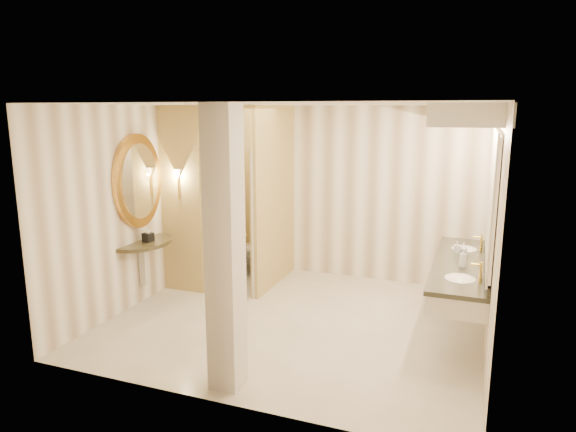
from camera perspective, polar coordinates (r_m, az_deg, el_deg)
name	(u,v)px	position (r m, az deg, el deg)	size (l,w,h in m)	color
floor	(295,321)	(6.67, 0.84, -11.54)	(4.50, 4.50, 0.00)	beige
ceiling	(296,104)	(6.13, 0.91, 12.32)	(4.50, 4.50, 0.00)	white
wall_back	(339,193)	(8.14, 5.65, 2.59)	(4.50, 0.02, 2.70)	white
wall_front	(218,262)	(4.49, -7.84, -5.06)	(4.50, 0.02, 2.70)	white
wall_left	(142,205)	(7.32, -15.94, 1.16)	(0.02, 4.00, 2.70)	white
wall_right	(493,232)	(5.91, 21.86, -1.70)	(0.02, 4.00, 2.70)	white
toilet_closet	(247,196)	(7.56, -4.59, 2.18)	(1.50, 1.55, 2.70)	tan
wall_sconce	(178,175)	(7.43, -12.11, 4.49)	(0.14, 0.14, 0.42)	gold
vanity	(470,199)	(6.25, 19.53, 1.77)	(0.75, 2.53, 2.09)	beige
console_shelf	(139,207)	(7.22, -16.20, 0.93)	(0.97, 0.97, 1.94)	black
pillar	(225,252)	(4.80, -7.02, -3.94)	(0.29, 0.29, 2.70)	beige
tissue_box	(148,237)	(7.23, -15.28, -2.30)	(0.12, 0.12, 0.12)	black
toilet	(244,251)	(8.35, -4.88, -3.92)	(0.43, 0.76, 0.78)	white
soap_bottle_a	(457,247)	(6.78, 18.26, -3.30)	(0.07, 0.07, 0.15)	beige
soap_bottle_b	(464,248)	(6.83, 18.94, -3.33)	(0.10, 0.10, 0.12)	silver
soap_bottle_c	(463,258)	(6.17, 18.88, -4.42)	(0.09, 0.09, 0.23)	#C6B28C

